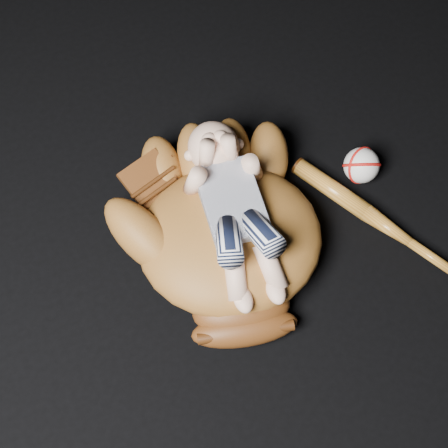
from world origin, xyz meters
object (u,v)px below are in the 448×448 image
object	(u,v)px
newborn_baby	(237,214)
baseball_bat	(376,219)
baseball	(362,165)
baseball_glove	(230,234)

from	to	relation	value
newborn_baby	baseball_bat	xyz separation A→B (m)	(0.28, -0.07, -0.12)
newborn_baby	baseball_bat	bearing A→B (deg)	-5.42
newborn_baby	baseball	world-z (taller)	newborn_baby
baseball_bat	baseball_glove	bearing A→B (deg)	167.46
baseball_glove	newborn_baby	size ratio (longest dim) A/B	1.33
baseball_bat	baseball	bearing A→B (deg)	75.30
newborn_baby	baseball_bat	distance (m)	0.31
baseball_bat	baseball	distance (m)	0.12
baseball	baseball_glove	bearing A→B (deg)	-171.63
baseball_bat	baseball	xyz separation A→B (m)	(0.03, 0.11, 0.02)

